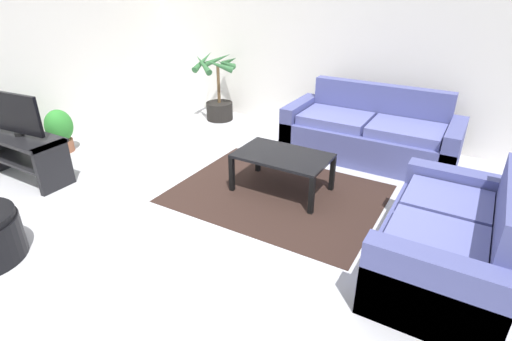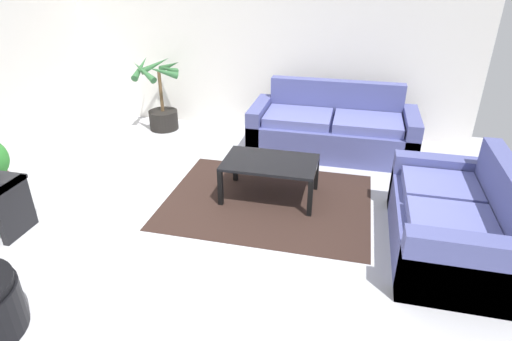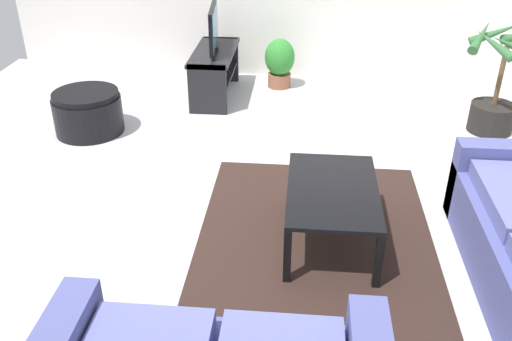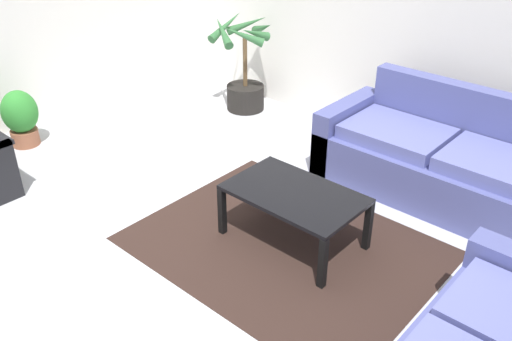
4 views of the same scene
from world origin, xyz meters
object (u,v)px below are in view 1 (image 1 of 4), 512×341
Objects in this scene: tv_stand at (24,151)px; potted_palm at (218,95)px; tv at (14,113)px; potted_plant_small at (60,129)px; couch_loveseat at (448,243)px; coffee_table at (283,159)px; couch_main at (370,135)px.

potted_palm is at bearing 76.86° from tv_stand.
tv reaches higher than potted_plant_small.
potted_plant_small is (-4.84, 0.05, 0.02)m from couch_loveseat.
coffee_table is at bearing 161.68° from couch_loveseat.
tv is 0.95m from potted_plant_small.
potted_palm reaches higher than couch_main.
coffee_table is 1.71× the size of potted_plant_small.
couch_loveseat is at bearing -0.58° from potted_plant_small.
couch_main is at bearing -5.76° from potted_palm.
tv reaches higher than tv_stand.
couch_main reaches higher than tv_stand.
tv_stand is 2.99m from coffee_table.
tv is 0.75× the size of potted_palm.
couch_main is at bearing 27.91° from potted_plant_small.
couch_main reaches higher than potted_plant_small.
potted_plant_small reaches higher than coffee_table.
potted_palm is at bearing 174.24° from couch_main.
potted_plant_small is (-3.08, -0.53, -0.07)m from coffee_table.
couch_loveseat is 4.55m from tv.
potted_plant_small is at bearing 117.34° from tv.
tv_stand is (-4.47, -0.67, 0.05)m from couch_loveseat.
potted_plant_small reaches higher than tv_stand.
tv_stand is at bearing -84.65° from tv.
potted_palm is (0.68, 2.91, -0.39)m from tv.
potted_palm is at bearing 64.35° from potted_plant_small.
couch_main is 4.24m from tv.
tv_stand is at bearing -171.43° from couch_loveseat.
couch_main is 4.21m from tv_stand.
tv reaches higher than coffee_table.
couch_loveseat reaches higher than tv_stand.
couch_loveseat is 1.85m from coffee_table.
tv is 3.02m from coffee_table.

